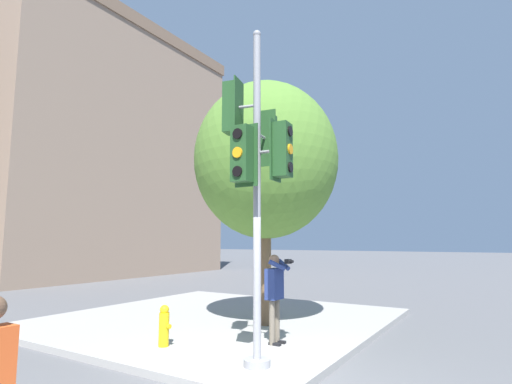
% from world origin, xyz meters
% --- Properties ---
extents(sidewalk_corner, '(8.00, 8.00, 0.13)m').
position_xyz_m(sidewalk_corner, '(3.50, 3.50, 0.06)').
color(sidewalk_corner, '#9E9B96').
rests_on(sidewalk_corner, ground_plane).
extents(traffic_signal_pole, '(1.25, 1.25, 5.66)m').
position_xyz_m(traffic_signal_pole, '(0.52, 0.48, 3.49)').
color(traffic_signal_pole, '#939399').
rests_on(traffic_signal_pole, sidewalk_corner).
extents(person_photographer, '(0.50, 0.53, 1.71)m').
position_xyz_m(person_photographer, '(1.92, 0.91, 1.16)').
color(person_photographer, black).
rests_on(person_photographer, sidewalk_corner).
extents(street_tree, '(3.55, 3.55, 5.94)m').
position_xyz_m(street_tree, '(3.33, 1.93, 4.10)').
color(street_tree, brown).
rests_on(street_tree, sidewalk_corner).
extents(fire_hydrant, '(0.19, 0.25, 0.77)m').
position_xyz_m(fire_hydrant, '(0.64, 2.61, 0.51)').
color(fire_hydrant, yellow).
rests_on(fire_hydrant, sidewalk_corner).
extents(building_right, '(15.55, 13.77, 15.87)m').
position_xyz_m(building_right, '(11.42, 21.87, 7.94)').
color(building_right, gray).
rests_on(building_right, ground_plane).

